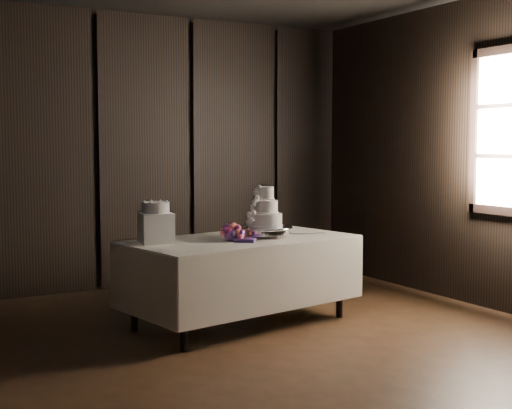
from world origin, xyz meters
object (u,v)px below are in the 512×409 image
object	(u,v)px
cake_stand	(265,232)
bouquet	(233,233)
small_cake	(156,207)
box_pedestal	(156,228)
display_table	(241,277)
wedding_cake	(264,211)

from	to	relation	value
cake_stand	bouquet	distance (m)	0.37
bouquet	small_cake	distance (m)	0.69
cake_stand	box_pedestal	world-z (taller)	box_pedestal
cake_stand	bouquet	bearing A→B (deg)	-167.49
display_table	cake_stand	bearing A→B (deg)	-15.80
display_table	box_pedestal	distance (m)	0.89
display_table	wedding_cake	size ratio (longest dim) A/B	6.04
bouquet	small_cake	size ratio (longest dim) A/B	1.69
bouquet	cake_stand	bearing A→B (deg)	12.51
display_table	bouquet	distance (m)	0.44
display_table	small_cake	world-z (taller)	small_cake
display_table	bouquet	xyz separation A→B (m)	(-0.13, -0.10, 0.40)
box_pedestal	cake_stand	bearing A→B (deg)	-6.43
display_table	small_cake	bearing A→B (deg)	162.38
wedding_cake	bouquet	xyz separation A→B (m)	(-0.33, -0.06, -0.17)
wedding_cake	bouquet	world-z (taller)	wedding_cake
bouquet	box_pedestal	size ratio (longest dim) A/B	1.47
cake_stand	small_cake	bearing A→B (deg)	173.57
box_pedestal	small_cake	size ratio (longest dim) A/B	1.14
wedding_cake	small_cake	bearing A→B (deg)	171.14
bouquet	small_cake	xyz separation A→B (m)	(-0.62, 0.19, 0.23)
cake_stand	box_pedestal	size ratio (longest dim) A/B	1.86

